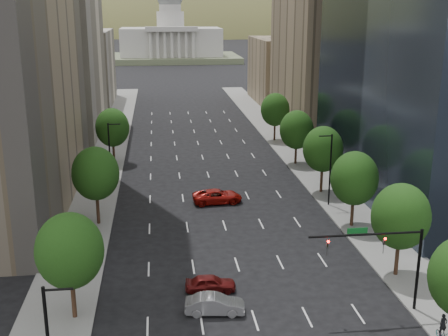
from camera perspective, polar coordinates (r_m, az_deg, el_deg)
name	(u,v)px	position (r m, az deg, el deg)	size (l,w,h in m)	color
sidewalk_left	(93,201)	(72.86, -13.14, -3.25)	(6.00, 200.00, 0.15)	slate
sidewalk_right	(332,192)	(75.79, 10.85, -2.36)	(6.00, 200.00, 0.15)	slate
midrise_cream_left	(59,40)	(113.04, -16.34, 12.30)	(14.00, 30.00, 35.00)	beige
filler_left	(83,68)	(146.28, -14.05, 9.81)	(14.00, 26.00, 18.00)	beige
parking_tan_right	(321,52)	(113.40, 9.81, 11.44)	(14.00, 30.00, 30.00)	#8C7759
filler_right	(283,70)	(145.86, 5.99, 9.79)	(14.00, 26.00, 16.00)	#8C7759
tree_right_1	(401,216)	(52.30, 17.43, -4.70)	(5.20, 5.20, 8.75)	#382316
tree_right_2	(354,178)	(62.86, 13.05, -1.03)	(5.20, 5.20, 8.61)	#382316
tree_right_3	(323,149)	(73.75, 9.97, 1.88)	(5.20, 5.20, 8.89)	#382316
tree_right_4	(297,130)	(86.99, 7.35, 3.85)	(5.20, 5.20, 8.46)	#382316
tree_right_5	(275,110)	(102.23, 5.19, 5.89)	(5.20, 5.20, 8.75)	#382316
tree_left_0	(70,251)	(44.74, -15.34, -8.09)	(5.20, 5.20, 8.75)	#382316
tree_left_1	(96,174)	(63.34, -12.85, -0.55)	(5.20, 5.20, 8.97)	#382316
tree_left_2	(112,128)	(88.55, -11.21, 4.03)	(5.20, 5.20, 8.68)	#382316
streetlight_rn	(330,168)	(69.25, 10.65, 0.03)	(1.70, 0.20, 9.00)	black
streetlight_ln	(110,154)	(76.06, -11.43, 1.42)	(1.70, 0.20, 9.00)	black
traffic_signal	(390,253)	(46.09, 16.40, -8.22)	(9.12, 0.40, 7.38)	black
capitol	(171,42)	(258.68, -5.38, 12.61)	(60.00, 40.00, 35.20)	#596647
foothills	(195,66)	(612.35, -2.93, 10.23)	(720.00, 413.00, 263.00)	olive
car_maroon	(211,283)	(49.33, -1.37, -11.58)	(1.74, 4.33, 1.48)	#540E0E
car_silver	(215,304)	(46.11, -0.93, -13.62)	(1.66, 4.75, 1.57)	gray
car_red_far	(217,196)	(70.24, -0.68, -2.87)	(2.84, 6.16, 1.71)	maroon
cyclist	(442,332)	(45.46, 21.21, -15.17)	(0.61, 1.61, 2.12)	black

